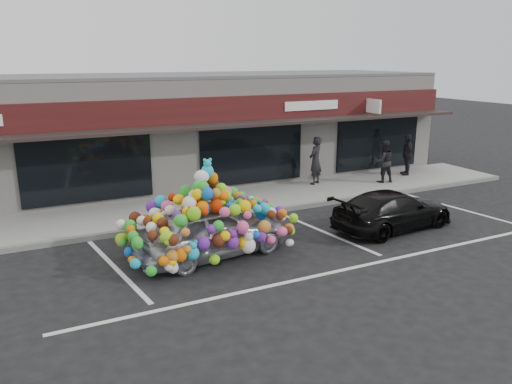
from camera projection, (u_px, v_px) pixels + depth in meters
name	position (u px, v px, depth m)	size (l,w,h in m)	color
ground	(240.00, 250.00, 13.26)	(90.00, 90.00, 0.00)	black
shop_building	(153.00, 129.00, 20.02)	(24.00, 7.20, 4.31)	beige
sidewalk	(191.00, 208.00, 16.71)	(26.00, 3.00, 0.15)	gray
kerb	(206.00, 220.00, 15.41)	(26.00, 0.18, 0.16)	slate
parking_stripe_left	(116.00, 268.00, 12.08)	(0.12, 4.40, 0.01)	silver
parking_stripe_mid	(324.00, 232.00, 14.62)	(0.12, 4.40, 0.01)	silver
parking_stripe_right	(457.00, 208.00, 16.92)	(0.12, 4.40, 0.01)	silver
lane_line	(353.00, 268.00, 12.12)	(14.00, 0.12, 0.01)	silver
toy_car	(210.00, 224.00, 12.65)	(2.93, 4.53, 2.50)	silver
black_sedan	(393.00, 210.00, 14.75)	(3.99, 1.62, 1.16)	black
pedestrian_a	(315.00, 160.00, 19.36)	(0.68, 0.45, 1.87)	black
pedestrian_b	(384.00, 161.00, 19.70)	(0.81, 0.63, 1.66)	black
pedestrian_c	(407.00, 154.00, 20.94)	(0.42, 1.01, 1.73)	black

